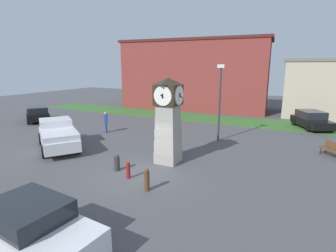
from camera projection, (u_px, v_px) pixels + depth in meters
ground_plane at (139, 173)px, 13.52m from camera, size 84.95×84.95×0.00m
clock_tower at (168, 120)px, 14.57m from camera, size 1.72×1.69×4.80m
bollard_near_tower at (117, 162)px, 13.80m from camera, size 0.32×0.32×0.89m
bollard_mid_row at (128, 170)px, 12.83m from camera, size 0.21×0.21×0.87m
bollard_far_row at (147, 179)px, 11.53m from camera, size 0.25×0.25×1.03m
car_by_building at (33, 228)px, 7.57m from camera, size 4.26×2.32×1.58m
car_far_lot at (312, 120)px, 23.10m from camera, size 3.60×4.50×1.56m
car_silver_hatch at (38, 114)px, 26.20m from camera, size 4.44×3.88×1.50m
pickup_truck at (58, 135)px, 17.44m from camera, size 5.53×4.74×1.85m
bench at (333, 149)px, 15.78m from camera, size 1.42×1.57×0.90m
pedestrian_crossing_lot at (106, 121)px, 21.68m from camera, size 0.40×0.47×1.74m
street_lamp_near_road at (220, 97)px, 18.84m from camera, size 0.50×0.24×5.52m
warehouse_blue_far at (195, 75)px, 33.80m from camera, size 18.86×8.66×8.61m
grass_verge_far at (245, 122)px, 26.00m from camera, size 50.97×4.58×0.04m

